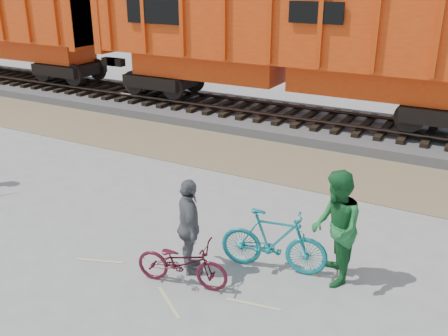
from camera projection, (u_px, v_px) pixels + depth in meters
The scene contains 9 objects.
ground at pixel (170, 255), 9.24m from camera, with size 120.00×120.00×0.00m, color #9E9E99.
gravel_strip at pixel (284, 162), 13.72m from camera, with size 120.00×3.00×0.02m, color #867253.
ballast_bed at pixel (325, 126), 16.52m from camera, with size 120.00×4.00×0.30m, color slate.
track at pixel (326, 116), 16.40m from camera, with size 120.00×2.60×0.24m.
hopper_car_center at pixel (289, 35), 16.13m from camera, with size 14.00×3.13×4.65m.
bicycle_teal at pixel (274, 241), 8.59m from camera, with size 0.53×1.87×1.13m, color #12838A.
bicycle_maroon at pixel (182, 262), 8.22m from camera, with size 0.56×1.59×0.84m, color #521120.
person_man at pixel (336, 228), 8.15m from camera, with size 0.95×0.74×1.96m, color #1F6B31.
person_woman at pixel (189, 227), 8.43m from camera, with size 1.01×0.42×1.72m, color slate.
Camera 1 is at (4.76, -6.54, 4.87)m, focal length 40.00 mm.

